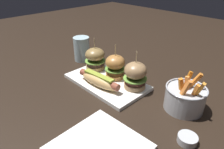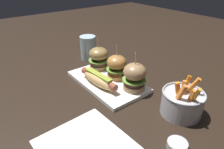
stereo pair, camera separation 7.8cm
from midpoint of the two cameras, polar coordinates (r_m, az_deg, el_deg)
name	(u,v)px [view 1 (the left image)]	position (r m, az deg, el deg)	size (l,w,h in m)	color
ground_plane	(106,83)	(0.83, -4.31, -2.57)	(3.00, 3.00, 0.00)	black
platter_main	(106,82)	(0.82, -4.32, -2.16)	(0.33, 0.19, 0.01)	white
hot_dog	(99,80)	(0.77, -6.64, -1.64)	(0.19, 0.07, 0.05)	#E1B06A
slider_left	(95,58)	(0.90, -7.32, 4.53)	(0.09, 0.09, 0.14)	olive
slider_center	(115,66)	(0.82, -1.80, 2.28)	(0.08, 0.08, 0.14)	#AC7239
slider_right	(135,75)	(0.75, 3.69, -0.26)	(0.09, 0.09, 0.15)	#9A754E
fries_bucket	(185,98)	(0.69, 17.07, -6.41)	(0.13, 0.13, 0.13)	#B7BABF
sauce_ramekin	(187,139)	(0.60, 17.11, -17.28)	(0.05, 0.05, 0.02)	#B7BABF
side_plate	(99,148)	(0.56, -7.99, -20.29)	(0.22, 0.22, 0.01)	white
water_glass	(82,49)	(1.03, -10.78, 7.13)	(0.08, 0.08, 0.12)	silver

